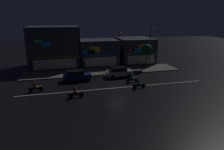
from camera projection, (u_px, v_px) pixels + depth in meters
ground_plane at (117, 88)px, 27.91m from camera, size 140.00×140.00×0.00m
lane_divider_stripe at (117, 88)px, 27.91m from camera, size 26.61×0.16×0.01m
sidewalk_far at (103, 71)px, 36.40m from camera, size 28.01×5.09×0.14m
storefront_left_block at (55, 47)px, 39.37m from camera, size 9.49×7.98×7.88m
storefront_center_block at (97, 52)px, 41.05m from camera, size 7.99×6.55×5.20m
storefront_right_block at (134, 50)px, 43.78m from camera, size 7.16×8.16×5.26m
streetlamp_west at (119, 48)px, 36.15m from camera, size 0.44×1.64×6.97m
streetlamp_mid at (150, 44)px, 37.82m from camera, size 0.44×1.64×7.78m
pedestrian_on_sidewalk at (84, 66)px, 36.18m from camera, size 0.40×0.40×1.96m
street_tree at (147, 50)px, 37.22m from camera, size 2.01×2.01×4.66m
parked_car_near_kerb at (77, 75)px, 30.85m from camera, size 4.30×1.98×1.67m
parked_car_trailing at (119, 72)px, 32.91m from camera, size 4.30×1.98×1.67m
motorcycle_lead at (76, 93)px, 24.37m from camera, size 1.90×0.60×1.52m
motorcycle_following at (139, 84)px, 27.63m from camera, size 1.90×0.60×1.52m
motorcycle_opposite_lane at (132, 78)px, 30.15m from camera, size 1.90×0.60×1.52m
motorcycle_trailing_far at (35, 87)px, 26.35m from camera, size 1.90×0.60×1.52m
traffic_cone at (130, 74)px, 33.80m from camera, size 0.36×0.36×0.55m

